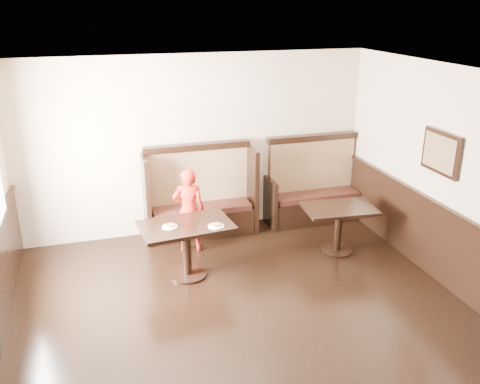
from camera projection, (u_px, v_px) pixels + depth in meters
name	position (u px, v px, depth m)	size (l,w,h in m)	color
ground	(271.00, 362.00, 5.27)	(7.00, 7.00, 0.00)	black
room_shell	(235.00, 297.00, 5.21)	(7.00, 7.00, 7.00)	#C6AD90
booth_main	(200.00, 202.00, 8.04)	(1.75, 0.72, 1.45)	black
booth_neighbor	(313.00, 192.00, 8.58)	(1.65, 0.72, 1.45)	black
table_main	(186.00, 236.00, 6.74)	(1.26, 0.86, 0.76)	black
table_neighbor	(339.00, 218.00, 7.43)	(1.08, 0.76, 0.71)	black
child	(189.00, 210.00, 7.42)	(0.47, 0.31, 1.29)	red
pizza_plate_left	(170.00, 226.00, 6.58)	(0.20, 0.20, 0.04)	white
pizza_plate_right	(216.00, 226.00, 6.60)	(0.21, 0.21, 0.04)	white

